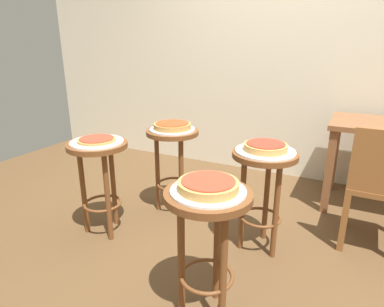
# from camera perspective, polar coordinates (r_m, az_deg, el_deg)

# --- Properties ---
(ground_plane) EXTENTS (6.00, 6.00, 0.00)m
(ground_plane) POSITION_cam_1_polar(r_m,az_deg,el_deg) (2.29, 5.35, -16.84)
(ground_plane) COLOR brown
(back_wall) EXTENTS (6.00, 0.10, 3.00)m
(back_wall) POSITION_cam_1_polar(r_m,az_deg,el_deg) (3.47, 16.98, 20.63)
(back_wall) COLOR beige
(back_wall) RESTS_ON ground_plane
(stool_foreground) EXTENTS (0.41, 0.41, 0.68)m
(stool_foreground) POSITION_cam_1_polar(r_m,az_deg,el_deg) (1.59, 2.70, -12.25)
(stool_foreground) COLOR brown
(stool_foreground) RESTS_ON ground_plane
(serving_plate_foreground) EXTENTS (0.35, 0.35, 0.01)m
(serving_plate_foreground) POSITION_cam_1_polar(r_m,az_deg,el_deg) (1.51, 2.80, -6.45)
(serving_plate_foreground) COLOR white
(serving_plate_foreground) RESTS_ON stool_foreground
(pizza_foreground) EXTENTS (0.28, 0.28, 0.05)m
(pizza_foreground) POSITION_cam_1_polar(r_m,az_deg,el_deg) (1.49, 2.82, -5.46)
(pizza_foreground) COLOR tan
(pizza_foreground) RESTS_ON serving_plate_foreground
(stool_middle) EXTENTS (0.41, 0.41, 0.68)m
(stool_middle) POSITION_cam_1_polar(r_m,az_deg,el_deg) (2.39, -15.72, -2.14)
(stool_middle) COLOR brown
(stool_middle) RESTS_ON ground_plane
(serving_plate_middle) EXTENTS (0.36, 0.36, 0.01)m
(serving_plate_middle) POSITION_cam_1_polar(r_m,az_deg,el_deg) (2.33, -16.09, 1.94)
(serving_plate_middle) COLOR silver
(serving_plate_middle) RESTS_ON stool_middle
(pizza_middle) EXTENTS (0.26, 0.26, 0.02)m
(pizza_middle) POSITION_cam_1_polar(r_m,az_deg,el_deg) (2.33, -16.12, 2.31)
(pizza_middle) COLOR #B78442
(pizza_middle) RESTS_ON serving_plate_middle
(stool_leftside) EXTENTS (0.41, 0.41, 0.68)m
(stool_leftside) POSITION_cam_1_polar(r_m,az_deg,el_deg) (2.16, 12.20, -4.07)
(stool_leftside) COLOR brown
(stool_leftside) RESTS_ON ground_plane
(serving_plate_leftside) EXTENTS (0.37, 0.37, 0.01)m
(serving_plate_leftside) POSITION_cam_1_polar(r_m,az_deg,el_deg) (2.10, 12.52, 0.41)
(serving_plate_leftside) COLOR silver
(serving_plate_leftside) RESTS_ON stool_leftside
(pizza_leftside) EXTENTS (0.27, 0.27, 0.05)m
(pizza_leftside) POSITION_cam_1_polar(r_m,az_deg,el_deg) (2.09, 12.57, 1.15)
(pizza_leftside) COLOR tan
(pizza_leftside) RESTS_ON serving_plate_leftside
(stool_rear) EXTENTS (0.41, 0.41, 0.68)m
(stool_rear) POSITION_cam_1_polar(r_m,az_deg,el_deg) (2.63, -3.33, 0.44)
(stool_rear) COLOR brown
(stool_rear) RESTS_ON ground_plane
(serving_plate_rear) EXTENTS (0.35, 0.35, 0.01)m
(serving_plate_rear) POSITION_cam_1_polar(r_m,az_deg,el_deg) (2.58, -3.40, 4.18)
(serving_plate_rear) COLOR silver
(serving_plate_rear) RESTS_ON stool_rear
(pizza_rear) EXTENTS (0.29, 0.29, 0.05)m
(pizza_rear) POSITION_cam_1_polar(r_m,az_deg,el_deg) (2.57, -3.41, 4.80)
(pizza_rear) COLOR #B78442
(pizza_rear) RESTS_ON serving_plate_rear
(wooden_chair) EXTENTS (0.41, 0.41, 0.85)m
(wooden_chair) POSITION_cam_1_polar(r_m,az_deg,el_deg) (2.43, 29.94, -4.75)
(wooden_chair) COLOR brown
(wooden_chair) RESTS_ON ground_plane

